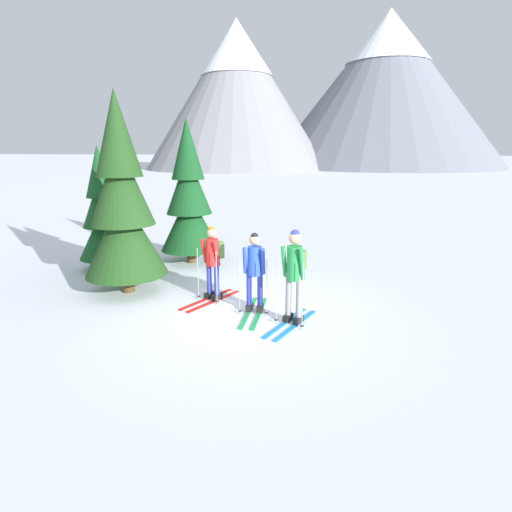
{
  "coord_description": "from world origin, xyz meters",
  "views": [
    {
      "loc": [
        1.99,
        -7.8,
        3.22
      ],
      "look_at": [
        0.16,
        0.49,
        1.05
      ],
      "focal_mm": 29.68,
      "sensor_mm": 36.0,
      "label": 1
    }
  ],
  "objects_px": {
    "skier_in_blue": "(254,270)",
    "pine_tree_mid": "(189,199)",
    "skier_in_red": "(213,259)",
    "skier_in_green": "(295,271)",
    "pine_tree_near": "(103,214)",
    "pine_tree_far": "(122,204)"
  },
  "relations": [
    {
      "from": "skier_in_green",
      "to": "pine_tree_near",
      "type": "xyz_separation_m",
      "value": [
        -5.49,
        2.58,
        0.49
      ]
    },
    {
      "from": "pine_tree_mid",
      "to": "pine_tree_near",
      "type": "bearing_deg",
      "value": -150.54
    },
    {
      "from": "skier_in_green",
      "to": "pine_tree_mid",
      "type": "distance_m",
      "value": 5.16
    },
    {
      "from": "skier_in_green",
      "to": "pine_tree_mid",
      "type": "relative_size",
      "value": 0.45
    },
    {
      "from": "pine_tree_mid",
      "to": "pine_tree_far",
      "type": "height_order",
      "value": "pine_tree_far"
    },
    {
      "from": "skier_in_red",
      "to": "pine_tree_near",
      "type": "bearing_deg",
      "value": 154.94
    },
    {
      "from": "skier_in_red",
      "to": "skier_in_green",
      "type": "bearing_deg",
      "value": -25.51
    },
    {
      "from": "pine_tree_near",
      "to": "pine_tree_mid",
      "type": "xyz_separation_m",
      "value": [
        2.02,
        1.14,
        0.33
      ]
    },
    {
      "from": "pine_tree_near",
      "to": "skier_in_green",
      "type": "bearing_deg",
      "value": -25.22
    },
    {
      "from": "pine_tree_mid",
      "to": "skier_in_red",
      "type": "bearing_deg",
      "value": -60.54
    },
    {
      "from": "skier_in_red",
      "to": "skier_in_green",
      "type": "relative_size",
      "value": 0.9
    },
    {
      "from": "pine_tree_far",
      "to": "pine_tree_mid",
      "type": "bearing_deg",
      "value": 80.13
    },
    {
      "from": "pine_tree_near",
      "to": "skier_in_red",
      "type": "bearing_deg",
      "value": -25.06
    },
    {
      "from": "skier_in_red",
      "to": "pine_tree_far",
      "type": "bearing_deg",
      "value": 178.23
    },
    {
      "from": "pine_tree_mid",
      "to": "skier_in_green",
      "type": "bearing_deg",
      "value": -46.99
    },
    {
      "from": "skier_in_red",
      "to": "skier_in_green",
      "type": "xyz_separation_m",
      "value": [
        1.87,
        -0.89,
        0.12
      ]
    },
    {
      "from": "skier_in_blue",
      "to": "pine_tree_mid",
      "type": "bearing_deg",
      "value": 128.18
    },
    {
      "from": "skier_in_blue",
      "to": "skier_in_green",
      "type": "xyz_separation_m",
      "value": [
        0.84,
        -0.38,
        0.15
      ]
    },
    {
      "from": "pine_tree_far",
      "to": "skier_in_red",
      "type": "bearing_deg",
      "value": -1.77
    },
    {
      "from": "skier_in_blue",
      "to": "pine_tree_near",
      "type": "bearing_deg",
      "value": 154.6
    },
    {
      "from": "skier_in_red",
      "to": "pine_tree_mid",
      "type": "bearing_deg",
      "value": 119.46
    },
    {
      "from": "skier_in_blue",
      "to": "skier_in_red",
      "type": "bearing_deg",
      "value": 153.46
    }
  ]
}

